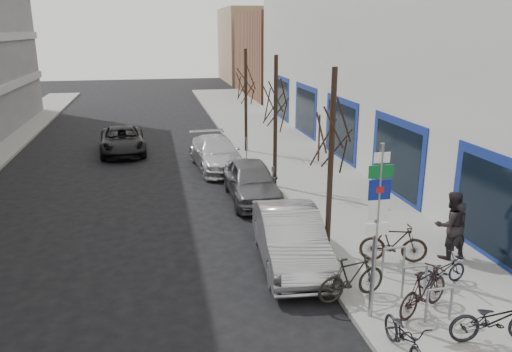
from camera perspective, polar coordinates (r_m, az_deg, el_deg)
name	(u,v)px	position (r m, az deg, el deg)	size (l,w,h in m)	color
ground	(268,334)	(11.55, 1.37, -17.58)	(120.00, 120.00, 0.00)	black
sidewalk_east	(318,185)	(21.42, 7.09, -1.02)	(5.00, 70.00, 0.15)	slate
commercial_building	(500,56)	(31.80, 26.09, 12.21)	(20.00, 32.00, 10.00)	#B7B7B2
brick_building_far	(305,54)	(51.66, 5.59, 13.66)	(12.00, 14.00, 8.00)	brown
tan_building_far	(274,45)	(66.23, 2.09, 14.76)	(13.00, 12.00, 9.00)	#937A5B
highway_sign_pole	(377,222)	(11.12, 13.65, -5.14)	(0.55, 0.10, 4.20)	gray
bike_rack	(415,277)	(12.96, 17.67, -10.99)	(0.66, 2.26, 0.83)	gray
tree_near	(333,119)	(13.89, 8.75, 6.49)	(1.80, 1.80, 5.50)	black
tree_mid	(276,91)	(20.04, 2.27, 9.69)	(1.80, 1.80, 5.50)	black
tree_far	(246,76)	(26.36, -1.18, 11.33)	(1.80, 1.80, 5.50)	black
meter_front	(319,235)	(14.19, 7.18, -6.69)	(0.10, 0.08, 1.27)	gray
meter_mid	(273,179)	(19.16, 1.93, -0.38)	(0.10, 0.08, 1.27)	gray
meter_back	(246,147)	(24.36, -1.10, 3.30)	(0.10, 0.08, 1.27)	gray
bike_near_left	(405,334)	(10.76, 16.65, -16.88)	(0.52, 1.71, 1.04)	black
bike_near_right	(424,290)	(12.34, 18.63, -12.25)	(0.55, 1.86, 1.13)	black
bike_mid_curb	(442,268)	(13.75, 20.49, -9.85)	(0.46, 1.52, 0.93)	black
bike_mid_inner	(352,277)	(12.45, 10.89, -11.30)	(0.57, 1.90, 1.15)	black
bike_far_curb	(495,316)	(11.85, 25.66, -14.21)	(0.59, 1.94, 1.18)	black
bike_far_inner	(394,243)	(14.58, 15.46, -7.35)	(0.56, 1.90, 1.15)	black
parked_car_front	(290,238)	(14.26, 3.94, -7.04)	(1.66, 4.77, 1.57)	#9B9BA0
parked_car_mid	(252,181)	(19.44, -0.51, -0.56)	(1.82, 4.54, 1.55)	#545358
parked_car_back	(217,153)	(23.98, -4.53, 2.61)	(2.08, 5.11, 1.48)	#B9B9BF
lane_car	(123,140)	(27.87, -15.01, 3.95)	(2.30, 4.99, 1.39)	black
pedestrian_near	(456,231)	(15.19, 21.93, -5.83)	(0.63, 0.41, 1.73)	black
pedestrian_far	(451,225)	(15.18, 21.35, -5.19)	(0.74, 0.50, 2.01)	black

